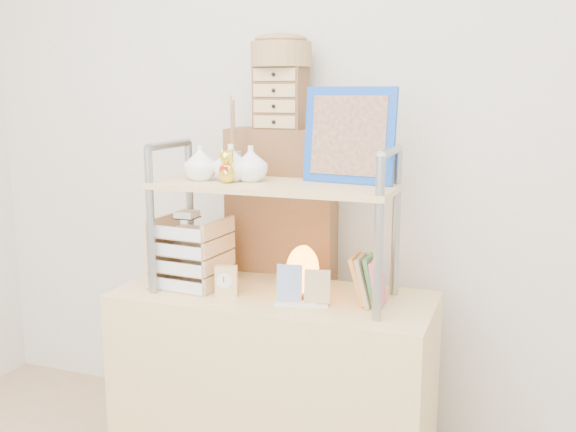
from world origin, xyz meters
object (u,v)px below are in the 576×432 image
object	(u,v)px
cabinet	(283,283)
letter_tray	(189,256)
desk	(274,386)
salt_lamp	(303,271)

from	to	relation	value
cabinet	letter_tray	world-z (taller)	cabinet
desk	letter_tray	distance (m)	0.60
cabinet	letter_tray	xyz separation A→B (m)	(-0.24, -0.39, 0.20)
letter_tray	salt_lamp	xyz separation A→B (m)	(0.46, 0.02, -0.02)
cabinet	desk	bearing A→B (deg)	-81.71
desk	salt_lamp	distance (m)	0.49
cabinet	letter_tray	bearing A→B (deg)	-128.84
desk	cabinet	distance (m)	0.49
cabinet	salt_lamp	world-z (taller)	cabinet
desk	letter_tray	size ratio (longest dim) A/B	3.99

